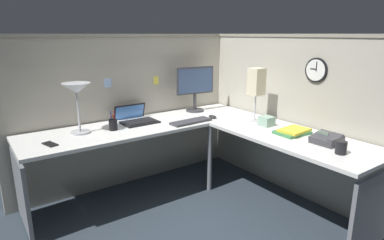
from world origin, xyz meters
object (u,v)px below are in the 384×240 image
Objects in this scene: computer_mouse at (213,117)px; office_phone at (327,140)px; keyboard at (191,122)px; book_stack at (293,132)px; tissue_box at (267,121)px; desk_lamp_dome at (77,92)px; coffee_mug at (341,148)px; desk_lamp_paper at (256,83)px; laptop at (135,119)px; cell_phone at (50,144)px; monitor at (195,85)px; pen_cup at (113,124)px; wall_clock at (316,70)px.

office_phone reaches higher than computer_mouse.
keyboard is 0.97m from book_stack.
computer_mouse is 0.87× the size of tissue_box.
desk_lamp_dome is (-1.00, 0.28, 0.35)m from keyboard.
desk_lamp_dome is 1.49× the size of book_stack.
computer_mouse is 1.08× the size of coffee_mug.
computer_mouse is 0.87m from book_stack.
desk_lamp_paper reaches higher than tissue_box.
coffee_mug is at bearing -64.51° from laptop.
cell_phone is (-1.29, 0.10, -0.01)m from keyboard.
computer_mouse is 0.57m from desk_lamp_paper.
monitor is 1.29× the size of laptop.
coffee_mug is (0.07, -1.72, -0.25)m from monitor.
laptop is 1.79m from office_phone.
office_phone is 0.22m from coffee_mug.
laptop is 3.22× the size of tissue_box.
office_phone reaches higher than book_stack.
tissue_box is at bearing -65.17° from computer_mouse.
keyboard is at bearing -15.34° from pen_cup.
desk_lamp_dome is 0.42m from pen_cup.
desk_lamp_paper is 2.41× the size of wall_clock.
desk_lamp_dome is 1.91m from book_stack.
desk_lamp_dome is 4.64× the size of coffee_mug.
keyboard is 1.95× the size of wall_clock.
monitor reaches higher than book_stack.
office_phone is at bearing 58.41° from coffee_mug.
monitor reaches higher than laptop.
computer_mouse is 1.36m from coffee_mug.
coffee_mug is (0.82, -1.72, 0.02)m from laptop.
coffee_mug is 0.85m from wall_clock.
computer_mouse is 1.19m from office_phone.
office_phone is 2.18× the size of coffee_mug.
monitor is 2.39× the size of office_phone.
coffee_mug is 0.44× the size of wall_clock.
tissue_box is (0.01, 0.31, 0.02)m from book_stack.
desk_lamp_dome is 1.67m from desk_lamp_paper.
pen_cup is 0.60× the size of book_stack.
cell_phone is (-0.57, -0.10, -0.05)m from pen_cup.
tissue_box is (0.13, 0.83, -0.00)m from coffee_mug.
pen_cup is 1.42m from desk_lamp_paper.
pen_cup is 0.34× the size of desk_lamp_paper.
monitor is 0.46m from computer_mouse.
laptop reaches higher than tissue_box.
cell_phone is at bearing 176.67° from computer_mouse.
desk_lamp_paper reaches higher than book_stack.
coffee_mug is (1.40, -1.62, -0.32)m from desk_lamp_dome.
desk_lamp_dome is at bearing 130.75° from coffee_mug.
office_phone is (0.19, -1.53, -0.26)m from monitor.
desk_lamp_paper is at bearing 87.10° from office_phone.
keyboard is 0.28m from computer_mouse.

